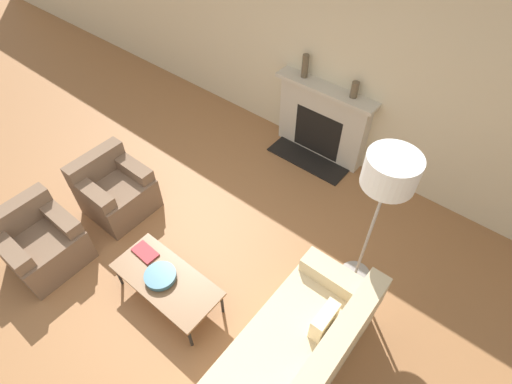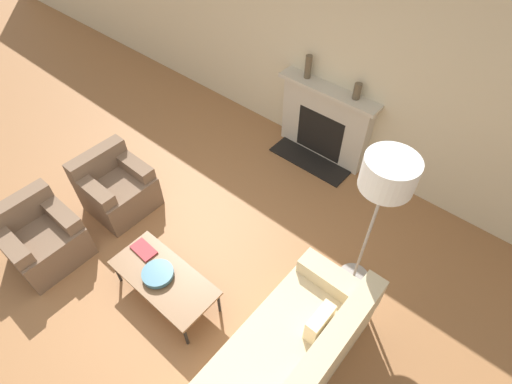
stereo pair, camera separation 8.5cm
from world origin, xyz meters
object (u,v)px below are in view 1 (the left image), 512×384
object	(u,v)px
floor_lamp	(389,179)
mantel_vase_left	(305,66)
fireplace	(322,122)
book	(145,252)
couch	(285,368)
mantel_vase_center_left	(355,90)
armchair_near	(41,243)
bowl	(160,276)
coffee_table	(166,280)
armchair_far	(115,191)

from	to	relation	value
floor_lamp	mantel_vase_left	world-z (taller)	floor_lamp
fireplace	book	bearing A→B (deg)	-96.44
couch	floor_lamp	size ratio (longest dim) A/B	1.17
couch	mantel_vase_center_left	size ratio (longest dim) A/B	10.16
mantel_vase_left	book	bearing A→B (deg)	-89.29
mantel_vase_left	armchair_near	bearing A→B (deg)	-105.94
bowl	mantel_vase_center_left	size ratio (longest dim) A/B	1.57
couch	mantel_vase_center_left	distance (m)	3.29
mantel_vase_center_left	armchair_near	bearing A→B (deg)	-116.26
fireplace	floor_lamp	world-z (taller)	floor_lamp
coffee_table	book	distance (m)	0.41
bowl	armchair_far	bearing A→B (deg)	160.76
fireplace	armchair_near	world-z (taller)	fireplace
fireplace	armchair_far	distance (m)	2.91
bowl	mantel_vase_center_left	xyz separation A→B (m)	(0.35, 3.05, 0.78)
armchair_far	mantel_vase_left	bearing A→B (deg)	-21.78
armchair_far	armchair_near	bearing A→B (deg)	-180.00
coffee_table	mantel_vase_left	size ratio (longest dim) A/B	3.76
bowl	armchair_near	bearing A→B (deg)	-159.73
mantel_vase_left	coffee_table	bearing A→B (deg)	-81.70
coffee_table	floor_lamp	xyz separation A→B (m)	(1.42, 1.50, 1.21)
book	mantel_vase_center_left	world-z (taller)	mantel_vase_center_left
coffee_table	bowl	distance (m)	0.09
mantel_vase_center_left	armchair_far	bearing A→B (deg)	-124.61
couch	book	world-z (taller)	couch
armchair_near	armchair_far	distance (m)	1.02
mantel_vase_center_left	floor_lamp	bearing A→B (deg)	-53.86
armchair_near	book	bearing A→B (deg)	-59.43
fireplace	bowl	distance (m)	3.04
bowl	book	bearing A→B (deg)	164.34
fireplace	coffee_table	world-z (taller)	fireplace
armchair_far	book	size ratio (longest dim) A/B	2.64
bowl	floor_lamp	distance (m)	2.40
couch	mantel_vase_center_left	xyz separation A→B (m)	(-1.16, 2.95, 0.89)
couch	coffee_table	bearing A→B (deg)	-87.05
armchair_far	coffee_table	size ratio (longest dim) A/B	0.66
fireplace	bowl	xyz separation A→B (m)	(0.03, -3.04, -0.11)
floor_lamp	mantel_vase_center_left	distance (m)	1.93
floor_lamp	mantel_vase_center_left	xyz separation A→B (m)	(-1.12, 1.53, -0.36)
floor_lamp	armchair_near	bearing A→B (deg)	-144.63
couch	armchair_near	xyz separation A→B (m)	(-2.92, -0.62, -0.01)
armchair_near	mantel_vase_left	distance (m)	3.84
armchair_far	bowl	world-z (taller)	armchair_far
armchair_near	floor_lamp	bearing A→B (deg)	-54.63
fireplace	armchair_near	xyz separation A→B (m)	(-1.39, -3.56, -0.22)
bowl	fireplace	bearing A→B (deg)	90.55
armchair_near	couch	bearing A→B (deg)	-77.95
coffee_table	armchair_far	bearing A→B (deg)	162.17
bowl	mantel_vase_center_left	bearing A→B (deg)	83.54
book	bowl	bearing A→B (deg)	-13.45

